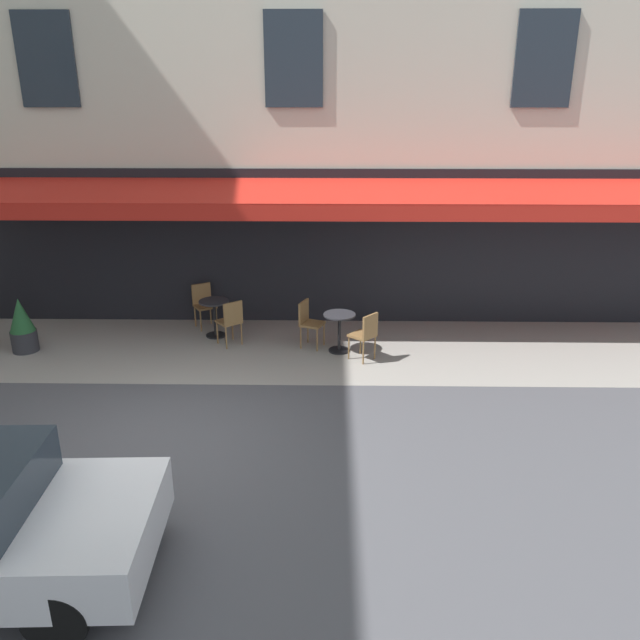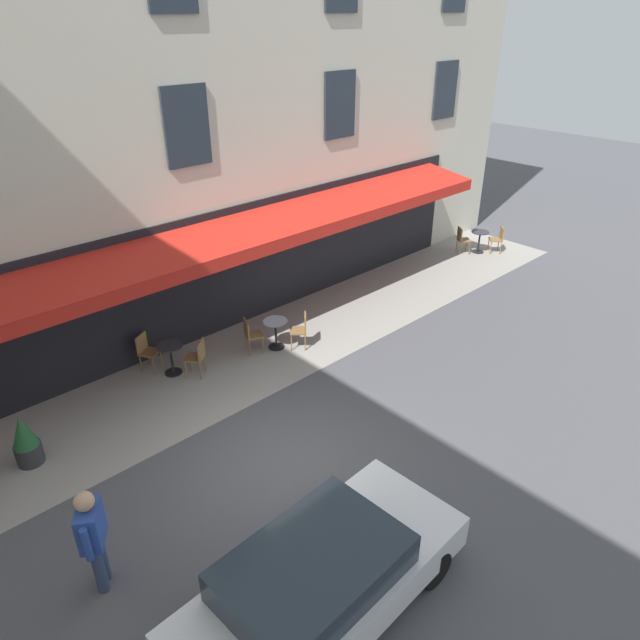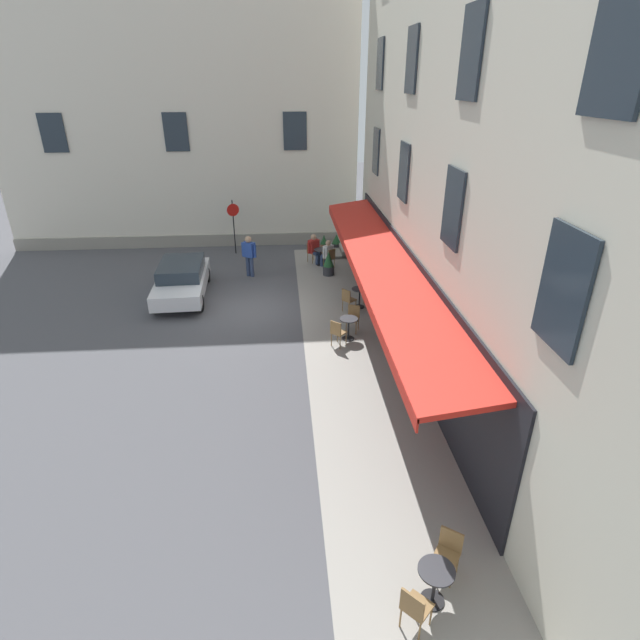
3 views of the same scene
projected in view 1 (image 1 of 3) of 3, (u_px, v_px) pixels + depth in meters
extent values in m
plane|color=#4C4C51|center=(162.00, 440.00, 8.89)|extent=(70.00, 70.00, 0.00)
cube|color=gray|center=(375.00, 349.00, 12.02)|extent=(20.50, 3.20, 0.01)
cube|color=black|center=(361.00, 248.00, 12.95)|extent=(16.00, 0.06, 3.20)
cube|color=red|center=(364.00, 193.00, 11.75)|extent=(15.00, 1.70, 0.36)
cube|color=red|center=(366.00, 213.00, 11.05)|extent=(15.00, 0.04, 0.28)
cube|color=#232D38|center=(545.00, 59.00, 11.64)|extent=(1.10, 0.06, 1.70)
cube|color=#232D38|center=(294.00, 59.00, 11.72)|extent=(1.10, 0.06, 1.70)
cube|color=#232D38|center=(46.00, 60.00, 11.80)|extent=(1.10, 0.06, 1.70)
cylinder|color=black|center=(216.00, 335.00, 12.65)|extent=(0.40, 0.40, 0.03)
cylinder|color=black|center=(215.00, 319.00, 12.53)|extent=(0.06, 0.06, 0.72)
cylinder|color=#2D2D33|center=(214.00, 301.00, 12.40)|extent=(0.60, 0.60, 0.03)
cylinder|color=olive|center=(233.00, 329.00, 12.40)|extent=(0.03, 0.03, 0.45)
cylinder|color=olive|center=(217.00, 333.00, 12.20)|extent=(0.03, 0.03, 0.45)
cylinder|color=olive|center=(242.00, 334.00, 12.15)|extent=(0.03, 0.03, 0.45)
cylinder|color=olive|center=(226.00, 338.00, 11.95)|extent=(0.03, 0.03, 0.45)
cube|color=olive|center=(229.00, 322.00, 12.09)|extent=(0.56, 0.56, 0.04)
cube|color=olive|center=(233.00, 313.00, 11.88)|extent=(0.33, 0.28, 0.42)
cylinder|color=olive|center=(201.00, 321.00, 12.81)|extent=(0.03, 0.03, 0.45)
cylinder|color=olive|center=(217.00, 318.00, 12.97)|extent=(0.03, 0.03, 0.45)
cylinder|color=olive|center=(195.00, 316.00, 13.08)|extent=(0.03, 0.03, 0.45)
cylinder|color=olive|center=(211.00, 314.00, 13.24)|extent=(0.03, 0.03, 0.45)
cube|color=olive|center=(205.00, 306.00, 12.94)|extent=(0.55, 0.55, 0.04)
cube|color=olive|center=(201.00, 293.00, 13.01)|extent=(0.36, 0.24, 0.42)
cylinder|color=black|center=(339.00, 350.00, 11.92)|extent=(0.40, 0.40, 0.03)
cylinder|color=black|center=(339.00, 333.00, 11.80)|extent=(0.06, 0.06, 0.72)
cylinder|color=#2D2D33|center=(339.00, 315.00, 11.67)|extent=(0.60, 0.60, 0.03)
cylinder|color=olive|center=(360.00, 343.00, 11.72)|extent=(0.03, 0.03, 0.45)
cylinder|color=olive|center=(349.00, 348.00, 11.49)|extent=(0.03, 0.03, 0.45)
cylinder|color=olive|center=(375.00, 347.00, 11.51)|extent=(0.03, 0.03, 0.45)
cylinder|color=olive|center=(363.00, 353.00, 11.27)|extent=(0.03, 0.03, 0.45)
cube|color=olive|center=(362.00, 335.00, 11.41)|extent=(0.56, 0.56, 0.04)
cube|color=olive|center=(370.00, 326.00, 11.22)|extent=(0.29, 0.33, 0.42)
cylinder|color=olive|center=(317.00, 340.00, 11.84)|extent=(0.03, 0.03, 0.45)
cylinder|color=olive|center=(324.00, 334.00, 12.13)|extent=(0.03, 0.03, 0.45)
cylinder|color=olive|center=(301.00, 338.00, 11.96)|extent=(0.03, 0.03, 0.45)
cylinder|color=olive|center=(308.00, 332.00, 12.25)|extent=(0.03, 0.03, 0.45)
cube|color=olive|center=(312.00, 324.00, 11.96)|extent=(0.52, 0.52, 0.04)
cube|color=olive|center=(304.00, 311.00, 11.95)|extent=(0.18, 0.39, 0.42)
cylinder|color=#2D2D33|center=(25.00, 341.00, 11.86)|extent=(0.48, 0.48, 0.41)
cone|color=#23562D|center=(20.00, 315.00, 11.68)|extent=(0.45, 0.45, 0.64)
cylinder|color=black|center=(57.00, 618.00, 5.53)|extent=(0.60, 0.20, 0.60)
cylinder|color=black|center=(110.00, 505.00, 7.03)|extent=(0.60, 0.20, 0.60)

